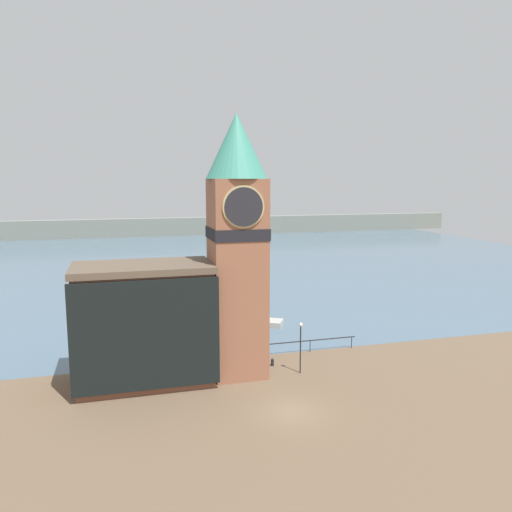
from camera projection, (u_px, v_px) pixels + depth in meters
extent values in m
plane|color=brown|center=(291.00, 412.00, 33.48)|extent=(160.00, 160.00, 0.00)
cube|color=slate|center=(175.00, 257.00, 101.19)|extent=(160.00, 120.00, 0.00)
cube|color=gray|center=(159.00, 227.00, 138.95)|extent=(180.00, 3.00, 5.00)
cube|color=#232328|center=(310.00, 341.00, 45.08)|extent=(8.85, 0.08, 0.08)
cylinder|color=#232328|center=(266.00, 350.00, 44.08)|extent=(0.07, 0.07, 1.05)
cylinder|color=#232328|center=(310.00, 346.00, 45.16)|extent=(0.07, 0.07, 1.05)
cylinder|color=#232328|center=(352.00, 342.00, 46.24)|extent=(0.07, 0.07, 1.05)
cube|color=#935B42|center=(237.00, 279.00, 39.13)|extent=(4.10, 4.10, 15.51)
cube|color=black|center=(237.00, 233.00, 38.59)|extent=(4.22, 4.22, 0.90)
cylinder|color=tan|center=(243.00, 207.00, 36.26)|extent=(3.14, 0.12, 3.14)
cylinder|color=#232328|center=(244.00, 207.00, 36.18)|extent=(2.86, 0.12, 2.86)
cylinder|color=tan|center=(263.00, 205.00, 38.82)|extent=(0.12, 3.14, 3.14)
cylinder|color=#232328|center=(264.00, 205.00, 38.84)|extent=(0.12, 2.86, 2.86)
cone|color=teal|center=(237.00, 146.00, 37.60)|extent=(4.72, 4.72, 4.90)
cube|color=brown|center=(144.00, 327.00, 37.98)|extent=(9.94, 5.42, 8.70)
cube|color=brown|center=(142.00, 267.00, 37.29)|extent=(10.34, 5.82, 0.50)
cube|color=black|center=(146.00, 336.00, 35.23)|extent=(10.44, 0.30, 8.00)
cube|color=#B7B2A8|center=(259.00, 322.00, 53.56)|extent=(5.41, 4.26, 0.62)
cube|color=navy|center=(250.00, 314.00, 53.66)|extent=(2.64, 2.32, 1.06)
cylinder|color=black|center=(272.00, 363.00, 41.78)|extent=(0.25, 0.25, 0.51)
sphere|color=black|center=(272.00, 360.00, 41.75)|extent=(0.27, 0.27, 0.27)
cylinder|color=black|center=(300.00, 350.00, 39.98)|extent=(0.10, 0.10, 3.92)
sphere|color=silver|center=(301.00, 325.00, 39.67)|extent=(0.32, 0.32, 0.32)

